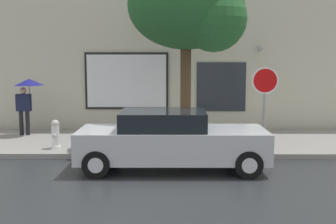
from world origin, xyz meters
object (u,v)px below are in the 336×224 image
object	(u,v)px
stop_sign	(265,92)
street_tree	(192,9)
parked_car	(171,140)
pedestrian_with_umbrella	(27,91)
fire_hydrant	(55,134)

from	to	relation	value
stop_sign	street_tree	bearing A→B (deg)	163.23
stop_sign	parked_car	bearing A→B (deg)	-148.12
pedestrian_with_umbrella	street_tree	size ratio (longest dim) A/B	0.35
street_tree	stop_sign	distance (m)	3.18
pedestrian_with_umbrella	street_tree	xyz separation A→B (m)	(5.42, -1.63, 2.49)
fire_hydrant	street_tree	distance (m)	5.35
parked_car	street_tree	size ratio (longest dim) A/B	0.85
pedestrian_with_umbrella	fire_hydrant	bearing A→B (deg)	-55.15
fire_hydrant	pedestrian_with_umbrella	xyz separation A→B (m)	(-1.50, 2.16, 1.10)
pedestrian_with_umbrella	street_tree	world-z (taller)	street_tree
fire_hydrant	street_tree	xyz separation A→B (m)	(3.92, 0.53, 3.60)
pedestrian_with_umbrella	stop_sign	bearing A→B (deg)	-16.71
fire_hydrant	street_tree	bearing A→B (deg)	7.74
parked_car	pedestrian_with_umbrella	bearing A→B (deg)	141.11
parked_car	pedestrian_with_umbrella	size ratio (longest dim) A/B	2.40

